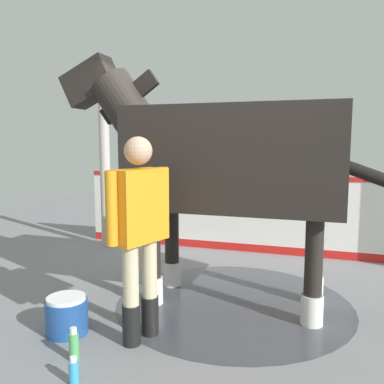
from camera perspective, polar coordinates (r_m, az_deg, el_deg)
ground_plane at (r=4.53m, az=6.64°, el=-14.41°), size 16.00×16.00×0.02m
wet_patch at (r=4.31m, az=5.93°, el=-15.40°), size 2.41×2.41×0.00m
barrier_wall at (r=6.06m, az=9.97°, el=-3.52°), size 1.55×5.49×1.17m
roof_post_near at (r=6.38m, az=-12.37°, el=5.27°), size 0.16×0.16×2.93m
horse at (r=4.01m, az=4.62°, el=4.65°), size 1.49×3.34×2.58m
handler at (r=3.29m, az=-7.52°, el=-4.67°), size 0.68×0.25×1.70m
wash_bucket at (r=3.78m, az=-17.46°, el=-16.42°), size 0.36×0.36×0.33m
bottle_shampoo at (r=3.10m, az=-16.54°, el=-23.36°), size 0.07×0.07×0.20m
bottle_spray at (r=3.37m, az=-16.51°, el=-20.25°), size 0.07×0.07×0.26m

